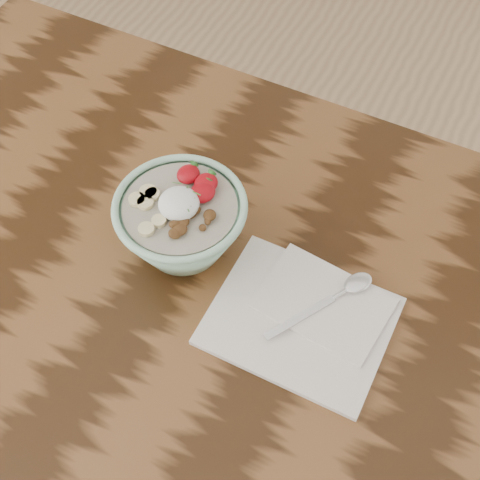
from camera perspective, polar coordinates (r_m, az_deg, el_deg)
The scene contains 4 objects.
table at distance 100.87cm, azimuth 3.39°, elevation -10.45°, with size 160.00×90.00×75.00cm.
breakfast_bowl at distance 94.68cm, azimuth -4.98°, elevation 1.51°, with size 18.74×18.74×12.75cm.
napkin at distance 93.29cm, azimuth 5.55°, elevation -6.56°, with size 24.19×20.43×1.49cm.
spoon at distance 94.52cm, azimuth 8.84°, elevation -4.35°, with size 10.98×16.40×0.94cm.
Camera 1 is at (13.17, -39.50, 157.58)cm, focal length 50.00 mm.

